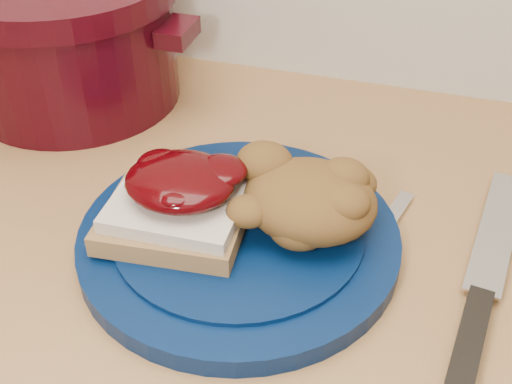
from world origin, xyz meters
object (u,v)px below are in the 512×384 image
(butter_knife, at_px, (371,247))
(pepper_grinder, at_px, (58,24))
(dutch_oven, at_px, (68,37))
(chef_knife, at_px, (478,308))
(plate, at_px, (239,238))

(butter_knife, bearing_deg, pepper_grinder, 76.19)
(dutch_oven, bearing_deg, butter_knife, -24.15)
(chef_knife, xyz_separation_m, butter_knife, (-0.09, 0.05, -0.00))
(dutch_oven, distance_m, pepper_grinder, 0.08)
(butter_knife, bearing_deg, plate, 118.21)
(butter_knife, relative_size, pepper_grinder, 1.46)
(plate, bearing_deg, chef_knife, -5.99)
(plate, relative_size, butter_knife, 1.57)
(chef_knife, distance_m, dutch_oven, 0.55)
(plate, xyz_separation_m, butter_knife, (0.12, 0.03, -0.01))
(chef_knife, distance_m, pepper_grinder, 0.62)
(plate, distance_m, butter_knife, 0.12)
(pepper_grinder, bearing_deg, butter_knife, -27.95)
(butter_knife, xyz_separation_m, pepper_grinder, (-0.45, 0.24, 0.06))
(chef_knife, bearing_deg, dutch_oven, 72.69)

